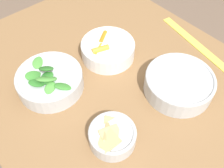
{
  "coord_description": "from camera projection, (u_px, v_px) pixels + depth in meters",
  "views": [
    {
      "loc": [
        0.29,
        -0.33,
        1.33
      ],
      "look_at": [
        -0.05,
        -0.04,
        0.78
      ],
      "focal_mm": 40.0,
      "sensor_mm": 36.0,
      "label": 1
    }
  ],
  "objects": [
    {
      "name": "dining_table",
      "position": [
        130.0,
        115.0,
        0.83
      ],
      "size": [
        1.16,
        0.77,
        0.75
      ],
      "color": "olive",
      "rests_on": "ground_plane"
    },
    {
      "name": "bowl_carrots",
      "position": [
        108.0,
        49.0,
        0.8
      ],
      "size": [
        0.17,
        0.17,
        0.06
      ],
      "color": "white",
      "rests_on": "dining_table"
    },
    {
      "name": "bowl_greens",
      "position": [
        50.0,
        80.0,
        0.72
      ],
      "size": [
        0.19,
        0.19,
        0.11
      ],
      "color": "silver",
      "rests_on": "dining_table"
    },
    {
      "name": "bowl_beans_hotdog",
      "position": [
        179.0,
        84.0,
        0.71
      ],
      "size": [
        0.2,
        0.2,
        0.06
      ],
      "color": "silver",
      "rests_on": "dining_table"
    },
    {
      "name": "bowl_cookies",
      "position": [
        113.0,
        135.0,
        0.62
      ],
      "size": [
        0.12,
        0.12,
        0.05
      ],
      "color": "silver",
      "rests_on": "dining_table"
    },
    {
      "name": "ruler",
      "position": [
        196.0,
        44.0,
        0.86
      ],
      "size": [
        0.33,
        0.09,
        0.0
      ],
      "color": "#EADB4C",
      "rests_on": "dining_table"
    }
  ]
}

